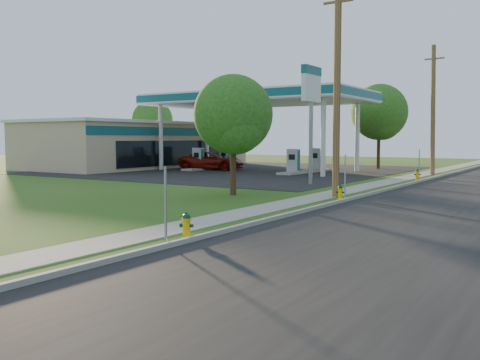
% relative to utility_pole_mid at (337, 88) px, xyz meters
% --- Properties ---
extents(ground_plane, '(140.00, 140.00, 0.00)m').
position_rel_utility_pole_mid_xyz_m(ground_plane, '(0.60, -17.00, -4.95)').
color(ground_plane, '#1B5212').
rests_on(ground_plane, ground).
extents(road, '(8.00, 120.00, 0.02)m').
position_rel_utility_pole_mid_xyz_m(road, '(5.10, -7.00, -4.94)').
color(road, black).
rests_on(road, ground).
extents(curb, '(0.15, 120.00, 0.15)m').
position_rel_utility_pole_mid_xyz_m(curb, '(1.10, -7.00, -4.88)').
color(curb, '#9F9C91').
rests_on(curb, ground).
extents(sidewalk, '(1.50, 120.00, 0.03)m').
position_rel_utility_pole_mid_xyz_m(sidewalk, '(-0.65, -7.00, -4.94)').
color(sidewalk, gray).
rests_on(sidewalk, ground).
extents(forecourt, '(26.00, 28.00, 0.02)m').
position_rel_utility_pole_mid_xyz_m(forecourt, '(-15.40, 15.00, -4.94)').
color(forecourt, black).
rests_on(forecourt, ground).
extents(utility_pole_mid, '(1.40, 0.32, 9.80)m').
position_rel_utility_pole_mid_xyz_m(utility_pole_mid, '(0.00, 0.00, 0.00)').
color(utility_pole_mid, brown).
rests_on(utility_pole_mid, ground).
extents(utility_pole_far, '(1.40, 0.32, 9.50)m').
position_rel_utility_pole_mid_xyz_m(utility_pole_far, '(0.00, 18.00, -0.15)').
color(utility_pole_far, brown).
rests_on(utility_pole_far, ground).
extents(sign_post_near, '(0.05, 0.04, 2.00)m').
position_rel_utility_pole_mid_xyz_m(sign_post_near, '(0.85, -12.80, -3.95)').
color(sign_post_near, gray).
rests_on(sign_post_near, ground).
extents(sign_post_mid, '(0.05, 0.04, 2.00)m').
position_rel_utility_pole_mid_xyz_m(sign_post_mid, '(0.85, -1.00, -3.95)').
color(sign_post_mid, gray).
rests_on(sign_post_mid, ground).
extents(sign_post_far, '(0.05, 0.04, 2.00)m').
position_rel_utility_pole_mid_xyz_m(sign_post_far, '(0.85, 11.20, -3.95)').
color(sign_post_far, gray).
rests_on(sign_post_far, ground).
extents(gas_canopy, '(18.18, 9.18, 6.40)m').
position_rel_utility_pole_mid_xyz_m(gas_canopy, '(-13.40, 15.00, 0.94)').
color(gas_canopy, silver).
rests_on(gas_canopy, ground).
extents(fuel_pump_nw, '(1.20, 3.20, 1.90)m').
position_rel_utility_pole_mid_xyz_m(fuel_pump_nw, '(-17.90, 13.00, -4.23)').
color(fuel_pump_nw, '#9F9C91').
rests_on(fuel_pump_nw, ground).
extents(fuel_pump_ne, '(1.20, 3.20, 1.90)m').
position_rel_utility_pole_mid_xyz_m(fuel_pump_ne, '(-8.90, 13.00, -4.23)').
color(fuel_pump_ne, '#9F9C91').
rests_on(fuel_pump_ne, ground).
extents(fuel_pump_sw, '(1.20, 3.20, 1.90)m').
position_rel_utility_pole_mid_xyz_m(fuel_pump_sw, '(-17.90, 17.00, -4.23)').
color(fuel_pump_sw, '#9F9C91').
rests_on(fuel_pump_sw, ground).
extents(fuel_pump_se, '(1.20, 3.20, 1.90)m').
position_rel_utility_pole_mid_xyz_m(fuel_pump_se, '(-8.90, 17.00, -4.23)').
color(fuel_pump_se, '#9F9C91').
rests_on(fuel_pump_se, ground).
extents(convenience_store, '(10.40, 22.40, 4.25)m').
position_rel_utility_pole_mid_xyz_m(convenience_store, '(-26.38, 15.00, -2.82)').
color(convenience_store, tan).
rests_on(convenience_store, ground).
extents(price_pylon, '(0.34, 2.04, 6.85)m').
position_rel_utility_pole_mid_xyz_m(price_pylon, '(-3.90, 5.50, 0.48)').
color(price_pylon, gray).
rests_on(price_pylon, ground).
extents(tree_verge, '(3.77, 3.77, 5.71)m').
position_rel_utility_pole_mid_xyz_m(tree_verge, '(-4.39, -1.85, -1.28)').
color(tree_verge, '#352218').
rests_on(tree_verge, ground).
extents(tree_lot, '(4.93, 4.93, 7.47)m').
position_rel_utility_pole_mid_xyz_m(tree_lot, '(-5.76, 23.37, -0.14)').
color(tree_lot, '#352218').
rests_on(tree_lot, ground).
extents(tree_back, '(4.75, 4.75, 7.20)m').
position_rel_utility_pole_mid_xyz_m(tree_back, '(-32.79, 23.75, -0.32)').
color(tree_back, '#352218').
rests_on(tree_back, ground).
extents(hydrant_near, '(0.38, 0.34, 0.74)m').
position_rel_utility_pole_mid_xyz_m(hydrant_near, '(0.74, -11.83, -4.59)').
color(hydrant_near, yellow).
rests_on(hydrant_near, ground).
extents(hydrant_mid, '(0.34, 0.31, 0.66)m').
position_rel_utility_pole_mid_xyz_m(hydrant_mid, '(0.62, -0.96, -4.63)').
color(hydrant_mid, '#FFD900').
rests_on(hydrant_mid, ground).
extents(hydrant_far, '(0.39, 0.35, 0.76)m').
position_rel_utility_pole_mid_xyz_m(hydrant_far, '(0.57, 11.94, -4.58)').
color(hydrant_far, '#F2B600').
rests_on(hydrant_far, ground).
extents(car_red, '(5.99, 3.86, 1.54)m').
position_rel_utility_pole_mid_xyz_m(car_red, '(-17.19, 14.01, -4.19)').
color(car_red, '#660E05').
rests_on(car_red, ground).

